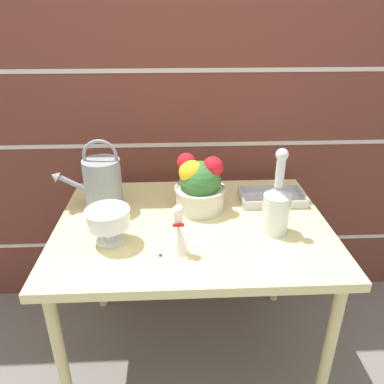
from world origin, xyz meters
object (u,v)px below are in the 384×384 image
at_px(figurine_vase, 179,234).
at_px(wire_tray, 272,199).
at_px(crystal_pedestal_bowl, 108,220).
at_px(watering_can, 102,183).
at_px(glass_decanter, 276,205).
at_px(flower_planter, 199,186).

relative_size(figurine_vase, wire_tray, 0.65).
relative_size(crystal_pedestal_bowl, wire_tray, 0.57).
distance_m(watering_can, glass_decanter, 0.74).
xyz_separation_m(watering_can, crystal_pedestal_bowl, (0.07, -0.28, -0.02)).
distance_m(glass_decanter, figurine_vase, 0.40).
bearing_deg(glass_decanter, crystal_pedestal_bowl, -175.83).
bearing_deg(figurine_vase, watering_can, 132.35).
xyz_separation_m(figurine_vase, wire_tray, (0.43, 0.38, -0.07)).
distance_m(flower_planter, glass_decanter, 0.35).
height_order(watering_can, figurine_vase, watering_can).
bearing_deg(watering_can, glass_decanter, -18.20).
xyz_separation_m(flower_planter, wire_tray, (0.34, 0.06, -0.10)).
relative_size(watering_can, glass_decanter, 0.92).
height_order(glass_decanter, wire_tray, glass_decanter).
bearing_deg(glass_decanter, wire_tray, 78.12).
bearing_deg(flower_planter, figurine_vase, -106.51).
relative_size(watering_can, crystal_pedestal_bowl, 1.88).
xyz_separation_m(watering_can, glass_decanter, (0.70, -0.23, -0.00)).
relative_size(flower_planter, glass_decanter, 0.73).
height_order(crystal_pedestal_bowl, figurine_vase, figurine_vase).
bearing_deg(crystal_pedestal_bowl, figurine_vase, -16.72).
distance_m(watering_can, flower_planter, 0.42).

